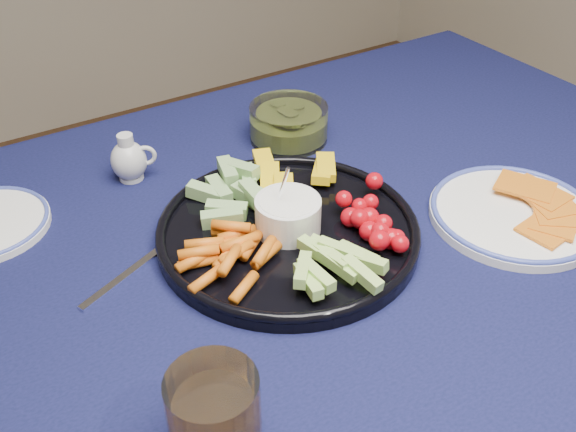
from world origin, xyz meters
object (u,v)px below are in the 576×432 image
juice_tumbler (215,423)px  pickle_bowl (289,125)px  dining_table (257,340)px  cheese_plate (514,212)px  crudite_platter (286,226)px  creamer_pitcher (129,160)px

juice_tumbler → pickle_bowl: bearing=51.3°
dining_table → pickle_bowl: (0.24, 0.30, 0.12)m
dining_table → cheese_plate: 0.40m
pickle_bowl → juice_tumbler: juice_tumbler is taller
crudite_platter → juice_tumbler: (-0.23, -0.24, 0.02)m
dining_table → crudite_platter: crudite_platter is taller
dining_table → creamer_pitcher: size_ratio=21.78×
dining_table → crudite_platter: bearing=38.1°
dining_table → juice_tumbler: bearing=-129.0°
juice_tumbler → dining_table: bearing=51.0°
creamer_pitcher → juice_tumbler: bearing=-102.0°
crudite_platter → creamer_pitcher: 0.28m
dining_table → pickle_bowl: bearing=51.5°
dining_table → juice_tumbler: size_ratio=16.47×
dining_table → cheese_plate: size_ratio=7.04×
creamer_pitcher → juice_tumbler: juice_tumbler is taller
crudite_platter → cheese_plate: 0.33m
dining_table → cheese_plate: cheese_plate is taller
cheese_plate → pickle_bowl: bearing=112.2°
pickle_bowl → cheese_plate: bearing=-67.8°
crudite_platter → pickle_bowl: crudite_platter is taller
dining_table → cheese_plate: (0.39, -0.07, 0.10)m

